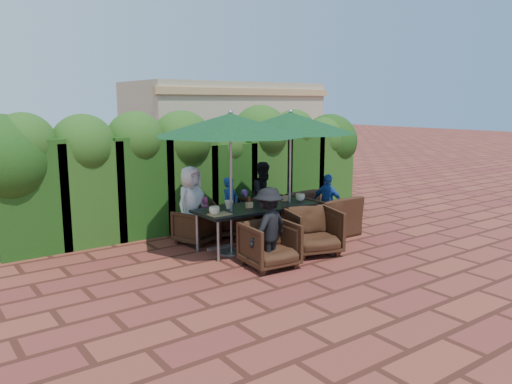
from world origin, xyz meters
TOP-DOWN VIEW (x-y plane):
  - ground at (0.00, 0.00)m, footprint 80.00×80.00m
  - dining_table at (-0.12, 0.20)m, footprint 2.29×0.90m
  - umbrella_left at (-0.72, 0.12)m, footprint 2.60×2.60m
  - umbrella_right at (0.59, 0.14)m, footprint 2.39×2.39m
  - chair_far_left at (-0.89, 1.07)m, footprint 0.85×0.83m
  - chair_far_mid at (-0.07, 1.10)m, footprint 0.96×0.94m
  - chair_far_right at (0.67, 1.25)m, footprint 0.97×0.94m
  - chair_near_left at (-0.63, -0.84)m, footprint 0.84×0.80m
  - chair_near_right at (0.41, -0.70)m, footprint 1.04×1.01m
  - chair_end_right at (1.52, 0.20)m, footprint 0.79×1.20m
  - adult_far_left at (-0.89, 1.24)m, footprint 0.81×0.65m
  - adult_far_mid at (-0.02, 1.24)m, footprint 0.49×0.44m
  - adult_far_right at (0.81, 1.21)m, footprint 0.67×0.41m
  - adult_near_left at (-0.65, -0.82)m, footprint 0.90×0.60m
  - adult_end_right at (1.67, 0.24)m, footprint 0.53×0.76m
  - child_left at (-0.55, 1.30)m, footprint 0.36×0.33m
  - child_right at (0.36, 1.27)m, footprint 0.35×0.30m
  - pedestrian_a at (1.41, 4.25)m, footprint 1.58×1.56m
  - pedestrian_b at (2.77, 4.38)m, footprint 0.93×0.69m
  - pedestrian_c at (3.53, 4.17)m, footprint 0.98×1.08m
  - cup_a at (-1.10, 0.05)m, footprint 0.18×0.18m
  - cup_b at (-0.64, 0.32)m, footprint 0.16×0.16m
  - cup_c at (-0.00, -0.05)m, footprint 0.17×0.17m
  - cup_d at (0.41, 0.37)m, footprint 0.14×0.14m
  - cup_e at (0.82, 0.11)m, footprint 0.18×0.18m
  - ketchup_bottle at (-0.25, 0.27)m, footprint 0.04×0.04m
  - sauce_bottle at (-0.27, 0.23)m, footprint 0.04×0.04m
  - serving_tray at (-1.04, -0.01)m, footprint 0.35×0.25m
  - number_block_left at (-0.32, 0.16)m, footprint 0.12×0.06m
  - number_block_right at (0.59, 0.27)m, footprint 0.12×0.06m
  - hedge_wall at (-0.18, 2.32)m, footprint 9.10×1.60m
  - building at (3.50, 6.99)m, footprint 6.20×3.08m

SIDE VIEW (x-z plane):
  - ground at x=0.00m, z-range 0.00..0.00m
  - chair_far_left at x=-0.89m, z-range 0.00..0.70m
  - chair_far_mid at x=-0.07m, z-range 0.00..0.77m
  - chair_near_left at x=-0.63m, z-range 0.00..0.80m
  - child_left at x=-0.55m, z-range 0.00..0.80m
  - chair_far_right at x=0.67m, z-range 0.00..0.80m
  - child_right at x=0.36m, z-range 0.00..0.85m
  - chair_near_right at x=0.41m, z-range 0.00..0.87m
  - chair_end_right at x=1.52m, z-range 0.00..1.05m
  - adult_far_mid at x=-0.02m, z-range 0.00..1.13m
  - adult_end_right at x=1.67m, z-range 0.00..1.17m
  - adult_near_left at x=-0.65m, z-range 0.00..1.28m
  - dining_table at x=-0.12m, z-range 0.30..1.05m
  - adult_far_right at x=0.81m, z-range 0.00..1.39m
  - adult_far_left at x=-0.89m, z-range 0.00..1.42m
  - serving_tray at x=-1.04m, z-range 0.75..0.77m
  - pedestrian_c at x=3.53m, z-range 0.00..1.58m
  - number_block_left at x=-0.32m, z-range 0.75..0.85m
  - number_block_right at x=0.59m, z-range 0.75..0.85m
  - cup_d at x=0.41m, z-range 0.75..0.88m
  - cup_c at x=0.00m, z-range 0.75..0.88m
  - cup_e at x=0.82m, z-range 0.75..0.89m
  - cup_a at x=-1.10m, z-range 0.75..0.89m
  - cup_b at x=-0.64m, z-range 0.75..0.90m
  - ketchup_bottle at x=-0.25m, z-range 0.75..0.92m
  - sauce_bottle at x=-0.27m, z-range 0.75..0.92m
  - pedestrian_b at x=2.77m, z-range 0.00..1.74m
  - pedestrian_a at x=1.41m, z-range 0.00..1.75m
  - hedge_wall at x=-0.18m, z-range 0.10..2.64m
  - building at x=3.50m, z-range 0.01..3.21m
  - umbrella_right at x=0.59m, z-range 0.98..3.44m
  - umbrella_left at x=-0.72m, z-range 0.98..3.44m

